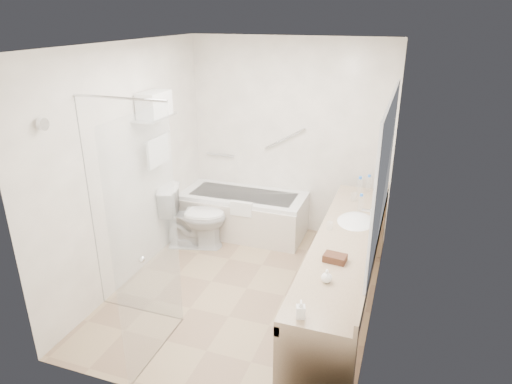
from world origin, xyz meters
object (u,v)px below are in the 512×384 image
(amenity_basket, at_px, (335,258))
(water_bottle_left, at_px, (369,184))
(vanity_counter, at_px, (345,259))
(bathtub, at_px, (244,213))
(toilet, at_px, (194,217))

(amenity_basket, relative_size, water_bottle_left, 0.92)
(amenity_basket, bearing_deg, water_bottle_left, 87.27)
(vanity_counter, bearing_deg, water_bottle_left, 87.63)
(amenity_basket, bearing_deg, bathtub, 129.31)
(vanity_counter, bearing_deg, bathtub, 137.65)
(water_bottle_left, bearing_deg, toilet, -168.83)
(bathtub, height_order, water_bottle_left, water_bottle_left)
(vanity_counter, height_order, water_bottle_left, water_bottle_left)
(bathtub, xyz_separation_m, amenity_basket, (1.50, -1.83, 0.60))
(toilet, bearing_deg, bathtub, -54.46)
(toilet, bearing_deg, vanity_counter, -127.88)
(bathtub, relative_size, vanity_counter, 0.59)
(bathtub, xyz_separation_m, toilet, (-0.45, -0.54, 0.12))
(bathtub, xyz_separation_m, vanity_counter, (1.52, -1.39, 0.36))
(vanity_counter, xyz_separation_m, water_bottle_left, (0.05, 1.25, 0.30))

